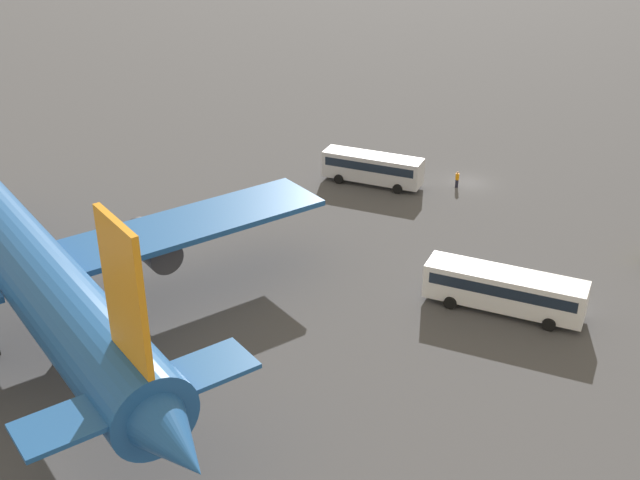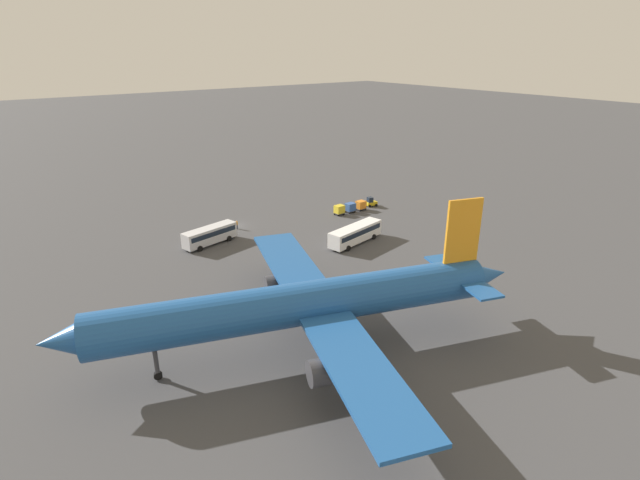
% 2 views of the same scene
% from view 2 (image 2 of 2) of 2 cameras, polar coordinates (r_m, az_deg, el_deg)
% --- Properties ---
extents(ground_plane, '(600.00, 600.00, 0.00)m').
position_cam_2_polar(ground_plane, '(100.01, -9.73, 1.59)').
color(ground_plane, '#424244').
extents(airplane, '(52.47, 45.95, 16.76)m').
position_cam_2_polar(airplane, '(56.43, -1.75, -7.34)').
color(airplane, '#1E5193').
rests_on(airplane, ground).
extents(shuttle_bus_near, '(10.66, 4.68, 3.18)m').
position_cam_2_polar(shuttle_bus_near, '(91.00, -12.48, 0.64)').
color(shuttle_bus_near, silver).
rests_on(shuttle_bus_near, ground).
extents(shuttle_bus_far, '(12.35, 5.15, 3.21)m').
position_cam_2_polar(shuttle_bus_far, '(89.64, 4.06, 0.80)').
color(shuttle_bus_far, white).
rests_on(shuttle_bus_far, ground).
extents(baggage_tug, '(2.61, 2.05, 2.10)m').
position_cam_2_polar(baggage_tug, '(111.10, 5.84, 4.33)').
color(baggage_tug, gold).
rests_on(baggage_tug, ground).
extents(worker_person, '(0.38, 0.38, 1.74)m').
position_cam_2_polar(worker_person, '(98.03, -9.50, 1.74)').
color(worker_person, '#1E1E2D').
rests_on(worker_person, ground).
extents(cargo_cart_orange, '(2.07, 1.77, 2.06)m').
position_cam_2_polar(cargo_cart_orange, '(108.11, 4.69, 4.02)').
color(cargo_cart_orange, '#38383D').
rests_on(cargo_cart_orange, ground).
extents(cargo_cart_blue, '(2.07, 1.77, 2.06)m').
position_cam_2_polar(cargo_cart_blue, '(106.42, 3.48, 3.77)').
color(cargo_cart_blue, '#38383D').
rests_on(cargo_cart_blue, ground).
extents(cargo_cart_yellow, '(2.07, 1.77, 2.06)m').
position_cam_2_polar(cargo_cart_yellow, '(104.82, 2.23, 3.52)').
color(cargo_cart_yellow, '#38383D').
rests_on(cargo_cart_yellow, ground).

